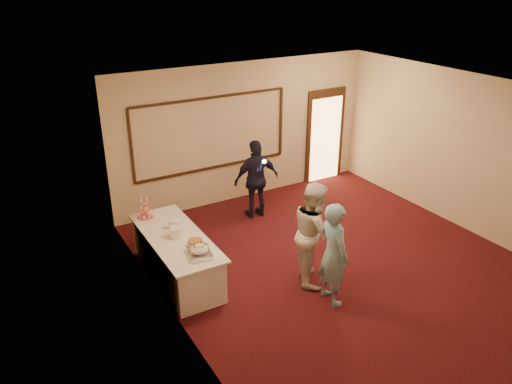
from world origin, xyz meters
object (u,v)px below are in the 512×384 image
man (333,254)px  plate_stack_b (174,224)px  plate_stack_a (176,232)px  woman (314,233)px  buffet_table (177,257)px  guest (256,179)px  cupcake_stand (145,210)px  pavlova_tray (199,250)px  tart (195,242)px

man → plate_stack_b: bearing=41.3°
plate_stack_a → woman: size_ratio=0.12×
man → buffet_table: bearing=46.8°
woman → guest: 2.49m
buffet_table → cupcake_stand: cupcake_stand is taller
pavlova_tray → woman: 1.86m
pavlova_tray → man: bearing=-32.3°
buffet_table → tart: (0.19, -0.37, 0.41)m
man → guest: man is taller
man → guest: bearing=-7.1°
plate_stack_a → tart: 0.39m
cupcake_stand → pavlova_tray: bearing=-79.4°
cupcake_stand → man: size_ratio=0.24×
pavlova_tray → cupcake_stand: size_ratio=1.29×
tart → man: 2.15m
plate_stack_b → tart: bearing=-80.9°
buffet_table → pavlova_tray: pavlova_tray is taller
guest → plate_stack_b: bearing=29.5°
pavlova_tray → tart: bearing=75.8°
cupcake_stand → tart: size_ratio=1.47×
buffet_table → pavlova_tray: bearing=-82.0°
cupcake_stand → guest: (2.47, 0.41, -0.09)m
tart → woman: (1.72, -0.80, 0.06)m
guest → plate_stack_a: bearing=35.1°
tart → woman: 1.89m
pavlova_tray → plate_stack_b: (-0.02, 1.00, -0.00)m
plate_stack_b → tart: plate_stack_b is taller
buffet_table → plate_stack_a: plate_stack_a is taller
pavlova_tray → man: size_ratio=0.31×
man → tart: bearing=50.3°
pavlova_tray → buffet_table: bearing=98.0°
plate_stack_a → plate_stack_b: 0.33m
plate_stack_b → guest: (2.19, 1.02, -0.02)m
pavlova_tray → guest: size_ratio=0.31×
plate_stack_b → woman: 2.33m
woman → plate_stack_b: bearing=78.5°
buffet_table → tart: tart is taller
man → plate_stack_a: bearing=47.3°
plate_stack_b → cupcake_stand: bearing=115.2°
guest → cupcake_stand: bearing=14.0°
plate_stack_a → man: (1.79, -1.75, -0.03)m
man → woman: woman is taller
plate_stack_b → buffet_table: bearing=-106.6°
plate_stack_b → plate_stack_a: bearing=-104.1°
cupcake_stand → buffet_table: bearing=-77.2°
plate_stack_a → woman: (1.90, -1.13, 0.00)m
plate_stack_b → guest: size_ratio=0.11×
plate_stack_b → tart: 0.66m
pavlova_tray → plate_stack_a: (-0.10, 0.68, 0.01)m
buffet_table → cupcake_stand: bearing=102.8°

